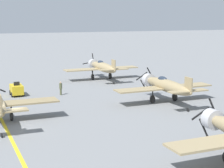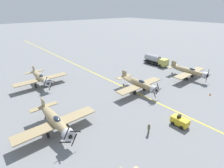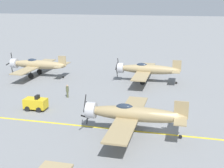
% 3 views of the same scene
% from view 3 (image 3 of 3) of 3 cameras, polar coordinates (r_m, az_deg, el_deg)
% --- Properties ---
extents(ground_plane, '(400.00, 400.00, 0.00)m').
position_cam_3_polar(ground_plane, '(30.64, 9.46, -9.02)').
color(ground_plane, slate).
extents(taxiway_stripe, '(0.30, 160.00, 0.01)m').
position_cam_3_polar(taxiway_stripe, '(30.64, 9.47, -9.02)').
color(taxiway_stripe, yellow).
rests_on(taxiway_stripe, ground).
extents(airplane_far_right, '(12.00, 9.98, 3.79)m').
position_cam_3_polar(airplane_far_right, '(52.51, -13.61, 3.47)').
color(airplane_far_right, tan).
rests_on(airplane_far_right, ground).
extents(airplane_mid_right, '(12.00, 9.98, 3.65)m').
position_cam_3_polar(airplane_mid_right, '(47.87, 6.33, 2.66)').
color(airplane_mid_right, '#9C885F').
rests_on(airplane_mid_right, ground).
extents(airplane_mid_center, '(12.00, 9.98, 3.65)m').
position_cam_3_polar(airplane_mid_center, '(29.60, 3.68, -5.51)').
color(airplane_mid_center, '#968259').
rests_on(airplane_mid_center, ground).
extents(tow_tractor, '(1.57, 2.60, 1.79)m').
position_cam_3_polar(tow_tractor, '(37.21, -13.79, -3.46)').
color(tow_tractor, gold).
rests_on(tow_tractor, ground).
extents(ground_crew_walking, '(0.38, 0.38, 1.72)m').
position_cam_3_polar(ground_crew_walking, '(40.92, -8.16, -1.20)').
color(ground_crew_walking, '#515638').
rests_on(ground_crew_walking, ground).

